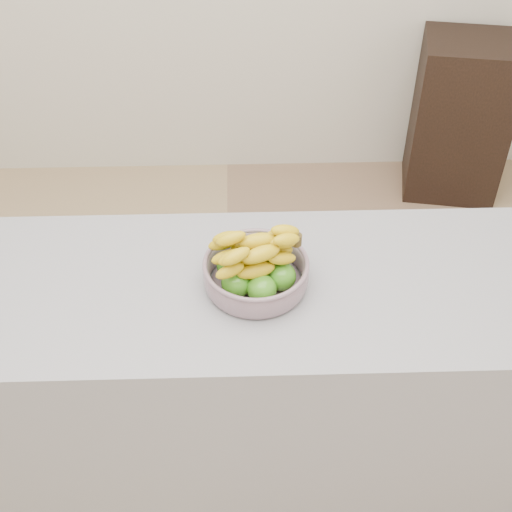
# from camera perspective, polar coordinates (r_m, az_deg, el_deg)

# --- Properties ---
(room_shell) EXTENTS (4.05, 4.05, 2.73)m
(room_shell) POSITION_cam_1_polar(r_m,az_deg,el_deg) (1.26, -4.54, 19.31)
(room_shell) COLOR silver
(room_shell) RESTS_ON ground
(counter) EXTENTS (2.00, 0.60, 0.90)m
(counter) POSITION_cam_1_polar(r_m,az_deg,el_deg) (2.20, -2.63, -10.73)
(counter) COLOR gray
(counter) RESTS_ON ground
(cabinet) EXTENTS (0.50, 0.42, 0.79)m
(cabinet) POSITION_cam_1_polar(r_m,az_deg,el_deg) (3.61, 16.01, 10.52)
(cabinet) COLOR black
(cabinet) RESTS_ON ground
(fruit_bowl) EXTENTS (0.27, 0.27, 0.17)m
(fruit_bowl) POSITION_cam_1_polar(r_m,az_deg,el_deg) (1.82, 0.00, -1.07)
(fruit_bowl) COLOR #8B99A7
(fruit_bowl) RESTS_ON counter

